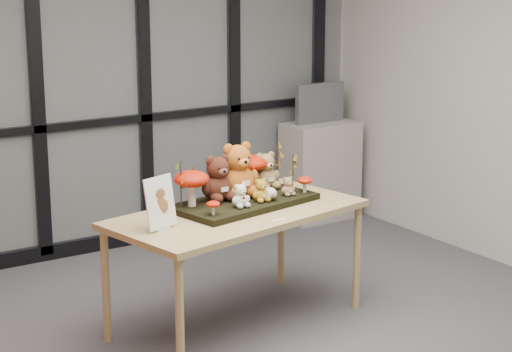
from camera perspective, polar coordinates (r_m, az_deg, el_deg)
room_shell at (r=5.15m, az=0.87°, el=6.01°), size 5.00×5.00×5.00m
glass_partition at (r=7.35m, az=-10.07°, el=6.05°), size 4.90×0.06×2.78m
display_table at (r=5.88m, az=-1.19°, el=-2.77°), size 1.76×1.10×0.77m
diorama_tray at (r=5.98m, az=-0.73°, el=-1.63°), size 1.01×0.63×0.04m
bear_pooh_yellow at (r=6.01m, az=-1.17°, el=0.57°), size 0.34×0.32×0.39m
bear_brown_medium at (r=5.92m, az=-2.37°, el=0.04°), size 0.29×0.27×0.33m
bear_tan_back at (r=6.22m, az=0.58°, el=0.47°), size 0.24×0.22×0.27m
bear_small_yellow at (r=5.91m, az=0.29°, el=-0.79°), size 0.15×0.14×0.17m
bear_white_bow at (r=5.78m, az=-0.97°, el=-1.12°), size 0.15×0.14×0.17m
bear_beige_small at (r=6.06m, az=1.97°, el=-0.56°), size 0.12×0.11×0.14m
plush_cream_hedgehog at (r=5.95m, az=0.85°, el=-1.05°), size 0.08×0.07×0.09m
mushroom_back_left at (r=5.81m, az=-3.99°, el=-0.66°), size 0.22×0.22×0.25m
mushroom_back_right at (r=6.19m, az=-0.37°, el=0.33°), size 0.24×0.24×0.26m
mushroom_front_left at (r=5.62m, az=-2.65°, el=-1.93°), size 0.09×0.09×0.10m
mushroom_front_right at (r=6.14m, az=3.02°, el=-0.48°), size 0.11×0.11×0.12m
sprig_green_far_left at (r=5.76m, az=-4.65°, el=-0.53°), size 0.05×0.05×0.30m
sprig_green_mid_left at (r=5.90m, az=-3.87°, el=-0.53°), size 0.05×0.05×0.23m
sprig_dry_far_right at (r=6.29m, az=1.37°, el=0.79°), size 0.05×0.05×0.31m
sprig_dry_mid_right at (r=6.23m, az=2.28°, el=0.30°), size 0.05×0.05×0.24m
sprig_green_centre at (r=6.05m, az=-2.28°, el=-0.33°), size 0.05×0.05×0.19m
sign_holder at (r=5.47m, az=-5.91°, el=-1.78°), size 0.23×0.12×0.32m
label_card at (r=5.67m, az=1.43°, el=-2.70°), size 0.09×0.03×0.00m
cabinet at (r=8.36m, az=3.96°, el=0.32°), size 0.66×0.38×0.88m
monitor at (r=8.25m, az=3.95°, el=4.52°), size 0.50×0.05×0.35m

